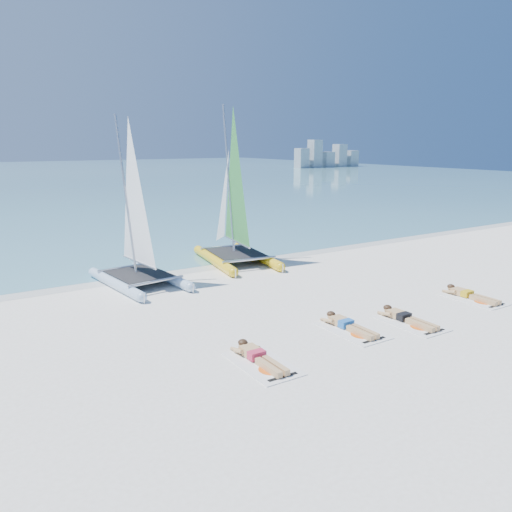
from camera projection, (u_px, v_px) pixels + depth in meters
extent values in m
plane|color=white|center=(280.00, 307.00, 14.28)|extent=(140.00, 140.00, 0.00)
cube|color=#78BDC8|center=(9.00, 177.00, 66.24)|extent=(140.00, 115.00, 0.01)
cube|color=silver|center=(197.00, 267.00, 18.82)|extent=(140.00, 1.40, 0.01)
cube|color=#A5ABB5|center=(302.00, 158.00, 89.96)|extent=(2.00, 2.00, 3.50)
cube|color=#A5ABB5|center=(315.00, 154.00, 91.35)|extent=(2.00, 2.00, 5.00)
cube|color=#A5ABB5|center=(327.00, 159.00, 93.15)|extent=(2.00, 2.00, 2.80)
cube|color=#A5ABB5|center=(340.00, 155.00, 94.55)|extent=(2.00, 2.00, 4.20)
cube|color=#A5ABB5|center=(351.00, 158.00, 96.25)|extent=(2.00, 2.00, 3.00)
cylinder|color=#BBE1F5|center=(115.00, 284.00, 16.04)|extent=(0.77, 3.75, 0.33)
cone|color=#BBE1F5|center=(91.00, 271.00, 17.60)|extent=(0.37, 0.51, 0.31)
cylinder|color=#BBE1F5|center=(162.00, 275.00, 17.06)|extent=(0.77, 3.75, 0.33)
cone|color=#BBE1F5|center=(135.00, 264.00, 18.62)|extent=(0.37, 0.51, 0.31)
cube|color=black|center=(139.00, 274.00, 16.51)|extent=(1.84, 2.24, 0.03)
cylinder|color=silver|center=(126.00, 194.00, 16.44)|extent=(0.20, 0.99, 5.15)
cylinder|color=yellow|center=(214.00, 260.00, 19.18)|extent=(0.95, 4.12, 0.36)
cone|color=yellow|center=(196.00, 249.00, 21.20)|extent=(0.42, 0.57, 0.35)
cylinder|color=yellow|center=(258.00, 256.00, 19.91)|extent=(0.95, 4.12, 0.36)
cone|color=yellow|center=(237.00, 245.00, 21.92)|extent=(0.42, 0.57, 0.35)
cube|color=black|center=(236.00, 252.00, 19.50)|extent=(2.07, 2.49, 0.03)
cylinder|color=silver|center=(229.00, 178.00, 19.52)|extent=(0.24, 1.08, 5.66)
cube|color=white|center=(262.00, 364.00, 10.60)|extent=(1.00, 1.85, 0.02)
cube|color=#DFB075|center=(252.00, 352.00, 10.93)|extent=(0.36, 0.55, 0.17)
cube|color=#CA2F50|center=(257.00, 355.00, 10.77)|extent=(0.37, 0.22, 0.17)
cube|color=#DFB075|center=(272.00, 367.00, 10.28)|extent=(0.31, 0.85, 0.13)
sphere|color=#DFB075|center=(243.00, 344.00, 11.23)|extent=(0.21, 0.21, 0.21)
ellipsoid|color=#332012|center=(243.00, 343.00, 11.23)|extent=(0.22, 0.24, 0.15)
cube|color=white|center=(352.00, 331.00, 12.46)|extent=(1.00, 1.85, 0.02)
cube|color=#DFB075|center=(341.00, 321.00, 12.79)|extent=(0.36, 0.55, 0.17)
cube|color=blue|center=(346.00, 323.00, 12.63)|extent=(0.37, 0.22, 0.17)
cube|color=#DFB075|center=(363.00, 332.00, 12.14)|extent=(0.31, 0.85, 0.13)
sphere|color=#DFB075|center=(331.00, 316.00, 13.09)|extent=(0.21, 0.21, 0.21)
ellipsoid|color=#332012|center=(331.00, 314.00, 13.09)|extent=(0.22, 0.24, 0.15)
cube|color=white|center=(411.00, 323.00, 12.97)|extent=(1.00, 1.85, 0.02)
cube|color=#DFB075|center=(398.00, 314.00, 13.30)|extent=(0.36, 0.55, 0.17)
cube|color=black|center=(404.00, 316.00, 13.14)|extent=(0.37, 0.22, 0.17)
cube|color=#DFB075|center=(422.00, 325.00, 12.65)|extent=(0.31, 0.85, 0.13)
sphere|color=#DFB075|center=(388.00, 309.00, 13.60)|extent=(0.21, 0.21, 0.21)
ellipsoid|color=#332012|center=(388.00, 308.00, 13.60)|extent=(0.22, 0.24, 0.15)
cube|color=white|center=(474.00, 299.00, 14.96)|extent=(1.00, 1.85, 0.02)
cube|color=#DFB075|center=(461.00, 292.00, 15.29)|extent=(0.36, 0.55, 0.17)
cube|color=gold|center=(467.00, 294.00, 15.12)|extent=(0.37, 0.22, 0.17)
cube|color=#DFB075|center=(485.00, 300.00, 14.63)|extent=(0.31, 0.85, 0.13)
sphere|color=#DFB075|center=(451.00, 288.00, 15.58)|extent=(0.21, 0.21, 0.21)
ellipsoid|color=#332012|center=(451.00, 287.00, 15.58)|extent=(0.22, 0.24, 0.15)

